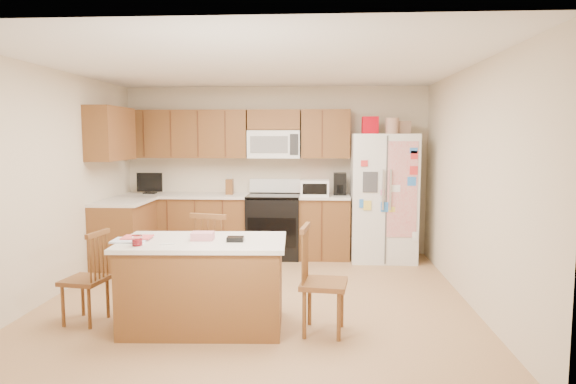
# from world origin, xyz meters

# --- Properties ---
(ground) EXTENTS (4.50, 4.50, 0.00)m
(ground) POSITION_xyz_m (0.00, 0.00, 0.00)
(ground) COLOR #9B7B4D
(ground) RESTS_ON ground
(room_shell) EXTENTS (4.60, 4.60, 2.52)m
(room_shell) POSITION_xyz_m (0.00, 0.00, 1.44)
(room_shell) COLOR beige
(room_shell) RESTS_ON ground
(cabinetry) EXTENTS (3.36, 1.56, 2.15)m
(cabinetry) POSITION_xyz_m (-0.98, 1.79, 0.91)
(cabinetry) COLOR brown
(cabinetry) RESTS_ON ground
(stove) EXTENTS (0.76, 0.65, 1.13)m
(stove) POSITION_xyz_m (0.00, 1.94, 0.47)
(stove) COLOR black
(stove) RESTS_ON ground
(refrigerator) EXTENTS (0.90, 0.79, 2.04)m
(refrigerator) POSITION_xyz_m (1.57, 1.87, 0.92)
(refrigerator) COLOR white
(refrigerator) RESTS_ON ground
(island) EXTENTS (1.58, 0.95, 0.91)m
(island) POSITION_xyz_m (-0.39, -0.90, 0.42)
(island) COLOR brown
(island) RESTS_ON ground
(windsor_chair_left) EXTENTS (0.41, 0.43, 0.88)m
(windsor_chair_left) POSITION_xyz_m (-1.52, -0.85, 0.42)
(windsor_chair_left) COLOR brown
(windsor_chair_left) RESTS_ON ground
(windsor_chair_back) EXTENTS (0.51, 0.49, 0.98)m
(windsor_chair_back) POSITION_xyz_m (-0.43, -0.20, 0.46)
(windsor_chair_back) COLOR brown
(windsor_chair_back) RESTS_ON ground
(windsor_chair_right) EXTENTS (0.45, 0.46, 0.98)m
(windsor_chair_right) POSITION_xyz_m (0.68, -0.98, 0.46)
(windsor_chair_right) COLOR brown
(windsor_chair_right) RESTS_ON ground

